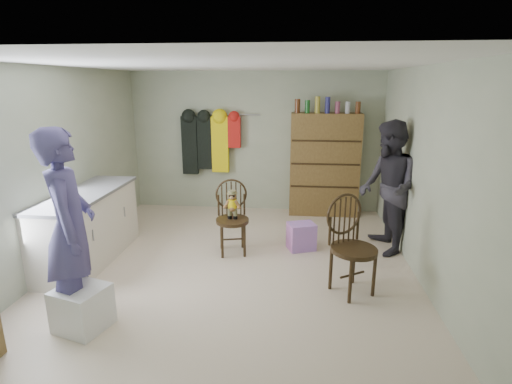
# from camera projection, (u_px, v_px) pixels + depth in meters

# --- Properties ---
(ground_plane) EXTENTS (5.00, 5.00, 0.00)m
(ground_plane) POSITION_uv_depth(u_px,v_px,m) (235.00, 266.00, 5.17)
(ground_plane) COLOR beige
(ground_plane) RESTS_ON ground
(room_walls) EXTENTS (5.00, 5.00, 5.00)m
(room_walls) POSITION_uv_depth(u_px,v_px,m) (240.00, 139.00, 5.27)
(room_walls) COLOR #A9B093
(room_walls) RESTS_ON ground
(counter) EXTENTS (0.64, 1.86, 0.94)m
(counter) POSITION_uv_depth(u_px,v_px,m) (88.00, 227.00, 5.24)
(counter) COLOR silver
(counter) RESTS_ON ground
(plastic_tub) EXTENTS (0.54, 0.53, 0.42)m
(plastic_tub) POSITION_uv_depth(u_px,v_px,m) (82.00, 308.00, 3.83)
(plastic_tub) COLOR white
(plastic_tub) RESTS_ON ground
(chair_front) EXTENTS (0.54, 0.54, 1.02)m
(chair_front) POSITION_uv_depth(u_px,v_px,m) (232.00, 212.00, 5.48)
(chair_front) COLOR #302110
(chair_front) RESTS_ON ground
(chair_far) EXTENTS (0.68, 0.68, 1.12)m
(chair_far) POSITION_uv_depth(u_px,v_px,m) (350.00, 241.00, 4.43)
(chair_far) COLOR #302110
(chair_far) RESTS_ON ground
(striped_bag) EXTENTS (0.44, 0.39, 0.38)m
(striped_bag) POSITION_uv_depth(u_px,v_px,m) (301.00, 236.00, 5.66)
(striped_bag) COLOR #E572C7
(striped_bag) RESTS_ON ground
(person_left) EXTENTS (0.71, 0.83, 1.93)m
(person_left) POSITION_uv_depth(u_px,v_px,m) (70.00, 229.00, 3.76)
(person_left) COLOR #4A437B
(person_left) RESTS_ON ground
(person_right) EXTENTS (0.78, 0.95, 1.83)m
(person_right) POSITION_uv_depth(u_px,v_px,m) (388.00, 188.00, 5.42)
(person_right) COLOR #2D2B33
(person_right) RESTS_ON ground
(dresser) EXTENTS (1.20, 0.39, 2.08)m
(dresser) POSITION_uv_depth(u_px,v_px,m) (324.00, 164.00, 7.02)
(dresser) COLOR brown
(dresser) RESTS_ON ground
(coat_rack) EXTENTS (1.42, 0.12, 1.09)m
(coat_rack) POSITION_uv_depth(u_px,v_px,m) (209.00, 143.00, 7.21)
(coat_rack) COLOR #99999E
(coat_rack) RESTS_ON ground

